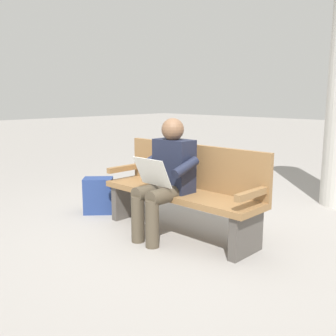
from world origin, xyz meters
TOP-DOWN VIEW (x-y plane):
  - ground_plane at (0.00, 0.00)m, footprint 40.00×40.00m
  - bench_near at (0.00, -0.07)m, footprint 1.80×0.48m
  - person_seated at (0.03, 0.16)m, footprint 0.57×0.57m
  - backpack at (1.18, 0.15)m, footprint 0.40×0.41m

SIDE VIEW (x-z plane):
  - ground_plane at x=0.00m, z-range 0.00..0.00m
  - backpack at x=1.18m, z-range 0.00..0.42m
  - bench_near at x=0.00m, z-range 0.01..0.91m
  - person_seated at x=0.03m, z-range 0.04..1.22m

